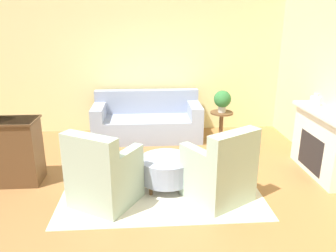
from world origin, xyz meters
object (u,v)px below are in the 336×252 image
(vase_mantel_near, at_px, (315,101))
(potted_plant_on_side_table, at_px, (222,100))
(side_table, at_px, (221,122))
(couch, at_px, (147,122))
(ottoman_table, at_px, (166,169))
(armchair_left, at_px, (103,177))
(armchair_right, at_px, (221,173))

(vase_mantel_near, distance_m, potted_plant_on_side_table, 1.77)
(side_table, xyz_separation_m, vase_mantel_near, (1.23, -1.25, 0.72))
(couch, bearing_deg, ottoman_table, -83.37)
(armchair_left, xyz_separation_m, potted_plant_on_side_table, (2.11, 2.31, 0.46))
(armchair_right, distance_m, potted_plant_on_side_table, 2.41)
(potted_plant_on_side_table, bearing_deg, armchair_right, -103.07)
(ottoman_table, xyz_separation_m, vase_mantel_near, (2.48, 0.64, 0.83))
(armchair_right, bearing_deg, ottoman_table, 149.80)
(armchair_left, bearing_deg, ottoman_table, 25.38)
(armchair_left, height_order, side_table, armchair_left)
(ottoman_table, xyz_separation_m, potted_plant_on_side_table, (1.24, 1.89, 0.57))
(vase_mantel_near, bearing_deg, couch, 150.53)
(side_table, xyz_separation_m, potted_plant_on_side_table, (-0.00, -0.00, 0.46))
(vase_mantel_near, bearing_deg, armchair_right, -149.13)
(armchair_right, relative_size, vase_mantel_near, 5.17)
(couch, height_order, ottoman_table, couch)
(potted_plant_on_side_table, bearing_deg, armchair_left, -132.53)
(armchair_right, bearing_deg, armchair_left, -180.00)
(armchair_right, xyz_separation_m, side_table, (0.54, 2.31, -0.00))
(vase_mantel_near, bearing_deg, side_table, 134.67)
(side_table, bearing_deg, armchair_left, -132.53)
(potted_plant_on_side_table, bearing_deg, side_table, 45.00)
(side_table, relative_size, potted_plant_on_side_table, 1.38)
(vase_mantel_near, height_order, potted_plant_on_side_table, vase_mantel_near)
(couch, height_order, side_table, couch)
(armchair_left, relative_size, ottoman_table, 1.33)
(armchair_left, distance_m, side_table, 3.13)
(armchair_left, xyz_separation_m, side_table, (2.11, 2.31, -0.00))
(armchair_left, distance_m, ottoman_table, 0.97)
(side_table, bearing_deg, potted_plant_on_side_table, -135.00)
(armchair_left, height_order, armchair_right, same)
(side_table, bearing_deg, couch, 168.81)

